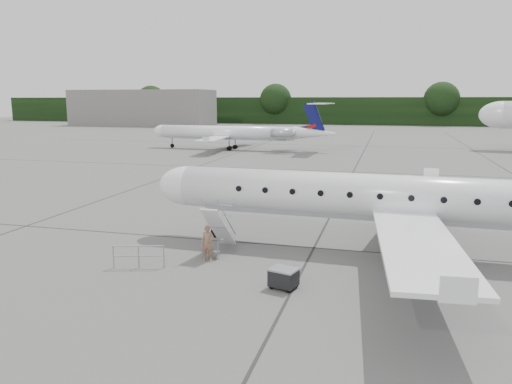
% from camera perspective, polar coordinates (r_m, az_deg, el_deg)
% --- Properties ---
extents(ground, '(320.00, 320.00, 0.00)m').
position_cam_1_polar(ground, '(22.59, 18.03, -8.87)').
color(ground, slate).
rests_on(ground, ground).
extents(treeline, '(260.00, 4.00, 8.00)m').
position_cam_1_polar(treeline, '(151.37, 15.63, 8.89)').
color(treeline, black).
rests_on(treeline, ground).
extents(terminal_building, '(40.00, 14.00, 10.00)m').
position_cam_1_polar(terminal_building, '(148.15, -12.84, 9.37)').
color(terminal_building, slate).
rests_on(terminal_building, ground).
extents(main_regional_jet, '(30.49, 22.56, 7.59)m').
position_cam_1_polar(main_regional_jet, '(24.32, 17.82, 1.73)').
color(main_regional_jet, white).
rests_on(main_regional_jet, ground).
extents(airstair, '(0.95, 2.51, 2.38)m').
position_cam_1_polar(airstair, '(24.17, -4.28, -4.15)').
color(airstair, white).
rests_on(airstair, ground).
extents(passenger, '(0.66, 0.48, 1.67)m').
position_cam_1_polar(passenger, '(23.03, -5.54, -5.83)').
color(passenger, brown).
rests_on(passenger, ground).
extents(safety_railing, '(2.13, 0.70, 1.00)m').
position_cam_1_polar(safety_railing, '(22.64, -13.26, -7.25)').
color(safety_railing, gray).
rests_on(safety_railing, ground).
extents(baggage_cart, '(1.19, 1.06, 0.87)m').
position_cam_1_polar(baggage_cart, '(19.81, 3.17, -9.76)').
color(baggage_cart, black).
rests_on(baggage_cart, ground).
extents(bg_regional_left, '(27.46, 20.42, 6.96)m').
position_cam_1_polar(bg_regional_left, '(74.27, -3.46, 7.55)').
color(bg_regional_left, white).
rests_on(bg_regional_left, ground).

